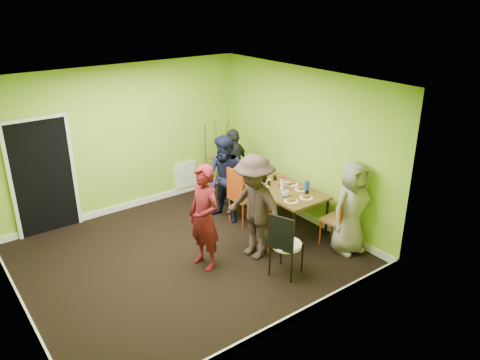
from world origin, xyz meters
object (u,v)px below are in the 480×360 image
(chair_front_end, at_px, (341,216))
(thermos, at_px, (282,184))
(person_front_end, at_px, (352,208))
(orange_bottle, at_px, (279,185))
(blue_bottle, at_px, (307,187))
(dining_table, at_px, (284,192))
(chair_left_near, at_px, (263,218))
(chair_back_end, at_px, (243,174))
(person_left_near, at_px, (254,207))
(person_left_far, at_px, (226,179))
(easel, at_px, (215,156))
(person_standing, at_px, (204,218))
(chair_bentwood, at_px, (285,242))
(person_back_end, at_px, (234,167))
(chair_left_far, at_px, (240,193))

(chair_front_end, height_order, thermos, chair_front_end)
(person_front_end, bearing_deg, orange_bottle, 108.80)
(blue_bottle, relative_size, orange_bottle, 2.84)
(chair_front_end, bearing_deg, dining_table, 98.38)
(chair_left_near, height_order, chair_back_end, chair_left_near)
(dining_table, distance_m, person_front_end, 1.31)
(person_left_near, bearing_deg, person_left_far, 156.99)
(chair_back_end, bearing_deg, chair_left_near, 77.81)
(dining_table, distance_m, blue_bottle, 0.43)
(chair_back_end, height_order, easel, easel)
(easel, height_order, person_standing, person_standing)
(chair_bentwood, height_order, person_standing, person_standing)
(chair_front_end, xyz_separation_m, person_left_far, (-0.95, 1.93, 0.25))
(person_standing, xyz_separation_m, person_back_end, (1.71, 1.59, -0.05))
(dining_table, xyz_separation_m, orange_bottle, (-0.02, 0.13, 0.09))
(chair_front_end, xyz_separation_m, person_standing, (-2.11, 0.84, 0.27))
(chair_back_end, xyz_separation_m, chair_bentwood, (-1.00, -2.35, -0.08))
(easel, bearing_deg, chair_front_end, -84.24)
(blue_bottle, bearing_deg, orange_bottle, 118.47)
(chair_left_far, height_order, chair_left_near, chair_left_far)
(chair_left_near, relative_size, chair_front_end, 0.98)
(person_back_end, bearing_deg, thermos, 69.29)
(chair_left_far, distance_m, blue_bottle, 1.21)
(person_standing, bearing_deg, person_left_far, 125.58)
(blue_bottle, relative_size, person_left_near, 0.12)
(thermos, bearing_deg, chair_back_end, 90.02)
(thermos, distance_m, person_standing, 1.81)
(thermos, bearing_deg, chair_bentwood, -129.84)
(chair_bentwood, distance_m, orange_bottle, 1.65)
(chair_front_end, bearing_deg, person_standing, 151.01)
(chair_front_end, bearing_deg, orange_bottle, 97.68)
(chair_front_end, xyz_separation_m, thermos, (-0.32, 1.10, 0.29))
(chair_bentwood, relative_size, person_standing, 0.63)
(chair_left_far, distance_m, orange_bottle, 0.71)
(easel, bearing_deg, chair_bentwood, -106.72)
(chair_left_near, height_order, person_back_end, person_back_end)
(blue_bottle, distance_m, person_back_end, 1.73)
(chair_left_far, bearing_deg, person_standing, -61.28)
(person_left_far, relative_size, person_back_end, 1.04)
(chair_left_near, height_order, blue_bottle, chair_left_near)
(chair_left_near, relative_size, person_back_end, 0.63)
(dining_table, height_order, person_standing, person_standing)
(chair_left_near, bearing_deg, chair_left_far, 146.56)
(chair_bentwood, bearing_deg, thermos, 119.06)
(dining_table, xyz_separation_m, person_back_end, (-0.10, 1.37, 0.08))
(dining_table, distance_m, chair_left_near, 0.84)
(easel, distance_m, thermos, 2.11)
(orange_bottle, bearing_deg, chair_bentwood, -127.68)
(chair_left_near, relative_size, easel, 0.63)
(person_back_end, bearing_deg, chair_bentwood, 45.76)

